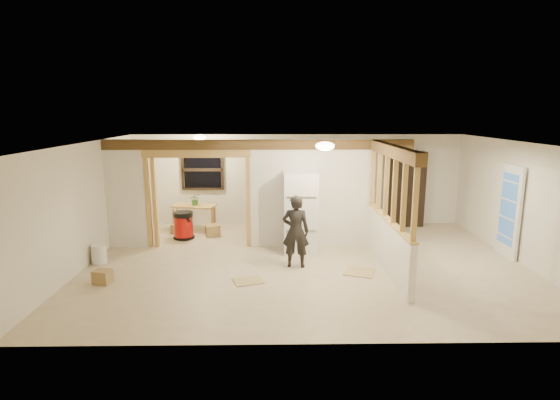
{
  "coord_description": "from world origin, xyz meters",
  "views": [
    {
      "loc": [
        -0.68,
        -8.68,
        3.12
      ],
      "look_at": [
        -0.53,
        0.4,
        1.27
      ],
      "focal_mm": 28.0,
      "sensor_mm": 36.0,
      "label": 1
    }
  ],
  "objects_px": {
    "work_table": "(195,218)",
    "refrigerator": "(300,213)",
    "woman": "(296,231)",
    "shop_vac": "(184,225)",
    "bookshelf": "(405,189)"
  },
  "relations": [
    {
      "from": "shop_vac",
      "to": "bookshelf",
      "type": "relative_size",
      "value": 0.34
    },
    {
      "from": "work_table",
      "to": "bookshelf",
      "type": "distance_m",
      "value": 5.75
    },
    {
      "from": "woman",
      "to": "bookshelf",
      "type": "bearing_deg",
      "value": -127.22
    },
    {
      "from": "refrigerator",
      "to": "work_table",
      "type": "height_order",
      "value": "refrigerator"
    },
    {
      "from": "refrigerator",
      "to": "shop_vac",
      "type": "height_order",
      "value": "refrigerator"
    },
    {
      "from": "bookshelf",
      "to": "refrigerator",
      "type": "bearing_deg",
      "value": -143.44
    },
    {
      "from": "refrigerator",
      "to": "work_table",
      "type": "xyz_separation_m",
      "value": [
        -2.69,
        1.82,
        -0.56
      ]
    },
    {
      "from": "work_table",
      "to": "shop_vac",
      "type": "distance_m",
      "value": 0.78
    },
    {
      "from": "woman",
      "to": "shop_vac",
      "type": "xyz_separation_m",
      "value": [
        -2.68,
        2.05,
        -0.4
      ]
    },
    {
      "from": "work_table",
      "to": "refrigerator",
      "type": "bearing_deg",
      "value": -22.09
    },
    {
      "from": "refrigerator",
      "to": "shop_vac",
      "type": "xyz_separation_m",
      "value": [
        -2.83,
        1.06,
        -0.56
      ]
    },
    {
      "from": "work_table",
      "to": "shop_vac",
      "type": "height_order",
      "value": "work_table"
    },
    {
      "from": "work_table",
      "to": "bookshelf",
      "type": "relative_size",
      "value": 0.53
    },
    {
      "from": "woman",
      "to": "work_table",
      "type": "distance_m",
      "value": 3.81
    },
    {
      "from": "woman",
      "to": "work_table",
      "type": "relative_size",
      "value": 1.36
    }
  ]
}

